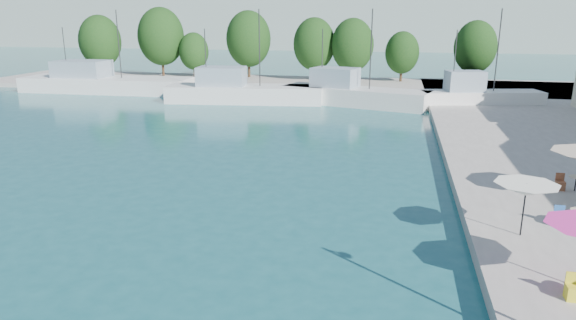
% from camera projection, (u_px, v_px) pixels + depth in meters
% --- Properties ---
extents(quay_far, '(90.00, 16.00, 0.60)m').
position_uv_depth(quay_far, '(313.00, 85.00, 67.31)').
color(quay_far, '#A09890').
rests_on(quay_far, ground).
extents(hill_west, '(180.00, 40.00, 16.00)m').
position_uv_depth(hill_west, '(292.00, 20.00, 157.22)').
color(hill_west, '#929F97').
rests_on(hill_west, ground).
extents(hill_east, '(140.00, 40.00, 12.00)m').
position_uv_depth(hill_east, '(520.00, 26.00, 162.60)').
color(hill_east, '#929F97').
rests_on(hill_east, ground).
extents(trawler_01, '(21.02, 5.78, 10.20)m').
position_uv_depth(trawler_01, '(103.00, 83.00, 63.44)').
color(trawler_01, white).
rests_on(trawler_01, ground).
extents(trawler_02, '(17.16, 6.25, 10.20)m').
position_uv_depth(trawler_02, '(241.00, 92.00, 55.82)').
color(trawler_02, white).
rests_on(trawler_02, ground).
extents(trawler_03, '(15.98, 8.20, 10.20)m').
position_uv_depth(trawler_03, '(351.00, 95.00, 54.16)').
color(trawler_03, silver).
rests_on(trawler_03, ground).
extents(trawler_04, '(12.38, 5.68, 10.20)m').
position_uv_depth(trawler_04, '(478.00, 98.00, 51.86)').
color(trawler_04, white).
rests_on(trawler_04, ground).
extents(tree_01, '(5.88, 5.88, 8.70)m').
position_uv_depth(tree_01, '(100.00, 41.00, 73.23)').
color(tree_01, '#3F2B19').
rests_on(tree_01, quay_far).
extents(tree_02, '(6.61, 6.61, 9.78)m').
position_uv_depth(tree_02, '(161.00, 36.00, 73.98)').
color(tree_02, '#3F2B19').
rests_on(tree_02, quay_far).
extents(tree_03, '(4.24, 4.24, 6.28)m').
position_uv_depth(tree_03, '(194.00, 51.00, 73.52)').
color(tree_03, '#3F2B19').
rests_on(tree_03, quay_far).
extents(tree_04, '(6.28, 6.28, 9.30)m').
position_uv_depth(tree_04, '(248.00, 39.00, 72.44)').
color(tree_04, '#3F2B19').
rests_on(tree_04, quay_far).
extents(tree_05, '(5.65, 5.65, 8.37)m').
position_uv_depth(tree_05, '(314.00, 44.00, 69.38)').
color(tree_05, '#3F2B19').
rests_on(tree_05, quay_far).
extents(tree_06, '(5.60, 5.60, 8.29)m').
position_uv_depth(tree_06, '(352.00, 45.00, 67.86)').
color(tree_06, '#3F2B19').
rests_on(tree_06, quay_far).
extents(tree_07, '(4.45, 4.45, 6.59)m').
position_uv_depth(tree_07, '(402.00, 53.00, 68.07)').
color(tree_07, '#3F2B19').
rests_on(tree_07, quay_far).
extents(tree_08, '(5.41, 5.41, 8.01)m').
position_uv_depth(tree_08, '(475.00, 47.00, 66.32)').
color(tree_08, '#3F2B19').
rests_on(tree_08, quay_far).
extents(umbrella_white, '(2.49, 2.49, 2.18)m').
position_uv_depth(umbrella_white, '(526.00, 190.00, 20.03)').
color(umbrella_white, black).
rests_on(umbrella_white, quay_right).
extents(cafe_table_03, '(1.82, 0.70, 0.76)m').
position_uv_depth(cafe_table_03, '(575.00, 185.00, 25.69)').
color(cafe_table_03, black).
rests_on(cafe_table_03, quay_right).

